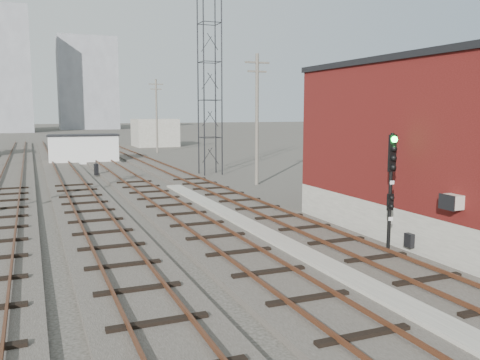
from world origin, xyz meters
TOP-DOWN VIEW (x-y plane):
  - ground at (0.00, 60.00)m, footprint 320.00×320.00m
  - track_right at (2.50, 39.00)m, footprint 3.20×90.00m
  - track_mid_right at (-1.50, 39.00)m, footprint 3.20×90.00m
  - track_mid_left at (-5.50, 39.00)m, footprint 3.20×90.00m
  - track_left at (-9.50, 39.00)m, footprint 3.20×90.00m
  - platform_curb at (0.50, 14.00)m, footprint 0.90×28.00m
  - brick_building at (7.50, 12.00)m, footprint 6.54×12.20m
  - lattice_tower at (5.50, 35.00)m, footprint 1.60×1.60m
  - utility_pole_right_a at (6.50, 28.00)m, footprint 1.80×0.24m
  - utility_pole_right_b at (6.50, 58.00)m, footprint 1.80×0.24m
  - apartment_right at (8.00, 150.00)m, footprint 16.00×12.00m
  - shed_right at (9.00, 70.00)m, footprint 6.00×6.00m
  - signal_mast at (3.70, 10.26)m, footprint 0.40×0.42m
  - switch_stand at (-3.35, 36.92)m, footprint 0.35×0.35m
  - site_trailer at (-3.16, 48.32)m, footprint 6.98×3.46m

SIDE VIEW (x-z plane):
  - ground at x=0.00m, z-range 0.00..0.00m
  - track_right at x=2.50m, z-range -0.09..0.30m
  - track_mid_right at x=-1.50m, z-range -0.09..0.30m
  - track_mid_left at x=-5.50m, z-range -0.09..0.30m
  - track_left at x=-9.50m, z-range -0.09..0.30m
  - platform_curb at x=0.50m, z-range 0.00..0.26m
  - switch_stand at x=-3.35m, z-range -0.03..1.16m
  - site_trailer at x=-3.16m, z-range 0.01..2.86m
  - shed_right at x=9.00m, z-range 0.00..4.00m
  - signal_mast at x=3.70m, z-range 0.42..4.78m
  - brick_building at x=7.50m, z-range 0.02..7.24m
  - utility_pole_right_a at x=6.50m, z-range 0.30..9.30m
  - utility_pole_right_b at x=6.50m, z-range 0.30..9.30m
  - lattice_tower at x=5.50m, z-range 0.00..15.00m
  - apartment_right at x=8.00m, z-range 0.00..26.00m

